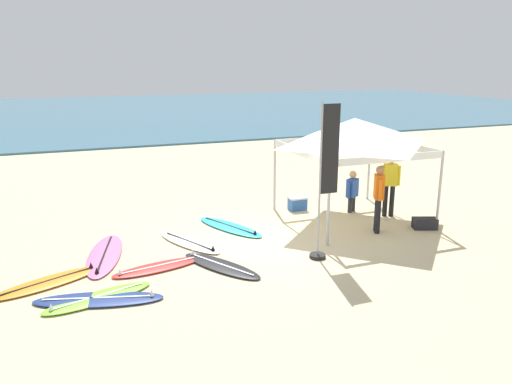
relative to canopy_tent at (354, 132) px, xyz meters
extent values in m
plane|color=beige|center=(-2.74, -0.77, -2.39)|extent=(80.00, 80.00, 0.00)
cube|color=#386B84|center=(-2.74, 31.71, -2.34)|extent=(80.00, 36.00, 0.10)
cylinder|color=#B7B7BC|center=(-1.58, -1.58, -1.36)|extent=(0.07, 0.07, 2.05)
cylinder|color=#B7B7BC|center=(1.58, -1.58, -1.36)|extent=(0.07, 0.07, 2.05)
cylinder|color=#B7B7BC|center=(-1.58, 1.58, -1.36)|extent=(0.07, 0.07, 2.05)
cylinder|color=#B7B7BC|center=(1.58, 1.58, -1.36)|extent=(0.07, 0.07, 2.05)
cube|color=white|center=(0.00, -1.58, -0.43)|extent=(3.16, 0.03, 0.18)
cube|color=white|center=(0.00, 1.58, -0.43)|extent=(3.16, 0.03, 0.18)
cube|color=white|center=(-1.58, 0.00, -0.43)|extent=(0.03, 3.16, 0.18)
cube|color=white|center=(1.58, 0.00, -0.43)|extent=(0.03, 3.16, 0.18)
pyramid|color=white|center=(0.00, 0.00, 0.01)|extent=(3.28, 3.28, 0.70)
ellipsoid|color=white|center=(-4.57, -0.34, -2.35)|extent=(1.37, 2.07, 0.07)
cube|color=black|center=(-4.57, -0.34, -2.32)|extent=(0.79, 1.58, 0.01)
cone|color=black|center=(-4.21, -1.09, -2.26)|extent=(0.09, 0.09, 0.12)
ellipsoid|color=pink|center=(-6.51, -0.41, -2.35)|extent=(1.26, 2.68, 0.07)
cube|color=black|center=(-6.51, -0.41, -2.32)|extent=(0.53, 2.15, 0.01)
cone|color=black|center=(-6.75, -1.45, -2.26)|extent=(0.09, 0.09, 0.12)
ellipsoid|color=#7AD12D|center=(-6.80, -2.52, -2.35)|extent=(2.11, 1.15, 0.07)
cube|color=white|center=(-6.80, -2.52, -2.32)|extent=(1.66, 0.57, 0.01)
cone|color=white|center=(-7.59, -2.78, -2.26)|extent=(0.09, 0.09, 0.12)
ellipsoid|color=orange|center=(-7.67, -1.49, -2.35)|extent=(2.25, 1.43, 0.07)
cube|color=black|center=(-7.67, -1.49, -2.32)|extent=(1.73, 0.80, 0.01)
cone|color=black|center=(-6.84, -1.13, -2.26)|extent=(0.09, 0.09, 0.12)
ellipsoid|color=black|center=(-4.28, -1.92, -2.35)|extent=(1.52, 2.10, 0.07)
cube|color=white|center=(-4.28, -1.92, -2.32)|extent=(0.91, 1.57, 0.01)
cone|color=white|center=(-4.70, -1.17, -2.26)|extent=(0.09, 0.09, 0.12)
ellipsoid|color=navy|center=(-6.80, -2.60, -2.35)|extent=(2.41, 1.25, 0.07)
cube|color=white|center=(-6.80, -2.60, -2.32)|extent=(1.91, 0.59, 0.01)
cone|color=white|center=(-5.89, -2.86, -2.26)|extent=(0.09, 0.09, 0.12)
ellipsoid|color=red|center=(-5.54, -1.52, -2.35)|extent=(2.01, 0.89, 0.07)
cube|color=white|center=(-5.54, -1.52, -2.32)|extent=(1.63, 0.36, 0.01)
cone|color=white|center=(-6.32, -1.67, -2.26)|extent=(0.09, 0.09, 0.12)
ellipsoid|color=#23B2CC|center=(-3.33, 0.42, -2.35)|extent=(1.48, 2.30, 0.07)
cube|color=black|center=(-3.33, 0.42, -2.32)|extent=(0.82, 1.76, 0.01)
cone|color=black|center=(-2.95, -0.42, -2.26)|extent=(0.09, 0.09, 0.12)
cylinder|color=black|center=(1.18, -0.20, -1.95)|extent=(0.13, 0.13, 0.88)
cylinder|color=black|center=(1.02, -0.12, -1.95)|extent=(0.13, 0.13, 0.88)
cube|color=yellow|center=(1.10, -0.16, -1.21)|extent=(0.42, 0.36, 0.60)
sphere|color=tan|center=(1.10, -0.16, -0.78)|extent=(0.21, 0.21, 0.21)
cylinder|color=yellow|center=(1.31, -0.27, -1.23)|extent=(0.09, 0.09, 0.54)
cylinder|color=yellow|center=(0.90, -0.06, -1.23)|extent=(0.09, 0.09, 0.54)
cylinder|color=black|center=(0.00, -1.27, -1.95)|extent=(0.13, 0.13, 0.88)
cylinder|color=black|center=(0.08, -1.11, -1.95)|extent=(0.13, 0.13, 0.88)
cube|color=orange|center=(0.04, -1.19, -1.21)|extent=(0.36, 0.42, 0.60)
sphere|color=#9E7051|center=(0.04, -1.19, -0.78)|extent=(0.21, 0.21, 0.21)
cylinder|color=orange|center=(-0.06, -1.40, -1.23)|extent=(0.09, 0.09, 0.54)
cylinder|color=orange|center=(0.14, -0.99, -1.23)|extent=(0.09, 0.09, 0.54)
cylinder|color=#2D2D33|center=(0.45, 0.60, -2.16)|extent=(0.13, 0.13, 0.45)
cylinder|color=#2D2D33|center=(0.30, 0.51, -2.16)|extent=(0.13, 0.13, 0.45)
cube|color=#2851B2|center=(0.37, 0.55, -1.68)|extent=(0.42, 0.38, 0.52)
sphere|color=tan|center=(0.37, 0.55, -1.29)|extent=(0.21, 0.21, 0.21)
cylinder|color=#2851B2|center=(0.57, 0.67, -1.70)|extent=(0.09, 0.09, 0.47)
cylinder|color=#2851B2|center=(0.18, 0.43, -1.70)|extent=(0.09, 0.09, 0.47)
cylinder|color=#99999E|center=(-2.15, -2.18, -0.69)|extent=(0.04, 0.04, 3.40)
cube|color=black|center=(-1.93, -2.18, 0.01)|extent=(0.40, 0.02, 1.90)
cylinder|color=black|center=(-2.15, -2.18, -2.35)|extent=(0.36, 0.36, 0.08)
cube|color=#232328|center=(1.35, -1.41, -2.25)|extent=(0.67, 0.51, 0.28)
cube|color=#2D60B7|center=(-0.98, 1.28, -2.22)|extent=(0.48, 0.34, 0.34)
cube|color=white|center=(-0.98, 1.28, -2.02)|extent=(0.50, 0.36, 0.05)
camera|label=1|loc=(-7.12, -11.35, 1.84)|focal=35.37mm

